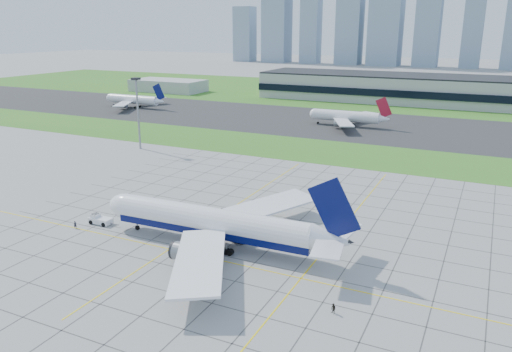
# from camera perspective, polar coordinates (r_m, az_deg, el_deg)

# --- Properties ---
(ground) EXTENTS (1400.00, 1400.00, 0.00)m
(ground) POSITION_cam_1_polar(r_m,az_deg,el_deg) (98.65, -4.36, -8.95)
(ground) COLOR #9C9D97
(ground) RESTS_ON ground
(grass_median) EXTENTS (700.00, 35.00, 0.04)m
(grass_median) POSITION_cam_1_polar(r_m,az_deg,el_deg) (177.89, 10.24, 2.54)
(grass_median) COLOR #397521
(grass_median) RESTS_ON ground
(asphalt_taxiway) EXTENTS (700.00, 75.00, 0.04)m
(asphalt_taxiway) POSITION_cam_1_polar(r_m,az_deg,el_deg) (230.24, 14.00, 5.50)
(asphalt_taxiway) COLOR #383838
(asphalt_taxiway) RESTS_ON ground
(grass_far) EXTENTS (700.00, 145.00, 0.04)m
(grass_far) POSITION_cam_1_polar(r_m,az_deg,el_deg) (337.48, 18.00, 8.59)
(grass_far) COLOR #397521
(grass_far) RESTS_ON ground
(apron_markings) EXTENTS (120.00, 130.00, 0.03)m
(apron_markings) POSITION_cam_1_polar(r_m,az_deg,el_deg) (107.32, -1.19, -6.70)
(apron_markings) COLOR #474744
(apron_markings) RESTS_ON ground
(terminal) EXTENTS (260.00, 43.00, 15.80)m
(terminal) POSITION_cam_1_polar(r_m,az_deg,el_deg) (308.61, 24.86, 8.67)
(terminal) COLOR #B7B7B2
(terminal) RESTS_ON ground
(service_block) EXTENTS (50.00, 25.00, 8.00)m
(service_block) POSITION_cam_1_polar(r_m,az_deg,el_deg) (354.65, -9.99, 10.15)
(service_block) COLOR #B7B7B2
(service_block) RESTS_ON ground
(light_mast) EXTENTS (2.50, 2.50, 25.60)m
(light_mast) POSITION_cam_1_polar(r_m,az_deg,el_deg) (184.49, -13.39, 7.98)
(light_mast) COLOR gray
(light_mast) RESTS_ON ground
(city_skyline) EXTENTS (523.00, 32.40, 160.00)m
(city_skyline) POSITION_cam_1_polar(r_m,az_deg,el_deg) (599.40, 21.52, 17.12)
(city_skyline) COLOR #8296AA
(city_skyline) RESTS_ON ground
(airliner) EXTENTS (55.42, 56.13, 17.44)m
(airliner) POSITION_cam_1_polar(r_m,az_deg,el_deg) (100.96, -4.79, -5.39)
(airliner) COLOR white
(airliner) RESTS_ON ground
(pushback_tug) EXTENTS (7.82, 2.87, 2.17)m
(pushback_tug) POSITION_cam_1_polar(r_m,az_deg,el_deg) (118.15, -17.44, -4.76)
(pushback_tug) COLOR white
(pushback_tug) RESTS_ON ground
(crew_near) EXTENTS (0.64, 0.73, 1.67)m
(crew_near) POSITION_cam_1_polar(r_m,az_deg,el_deg) (117.20, -19.95, -5.26)
(crew_near) COLOR black
(crew_near) RESTS_ON ground
(crew_far) EXTENTS (1.03, 0.94, 1.70)m
(crew_far) POSITION_cam_1_polar(r_m,az_deg,el_deg) (80.50, 8.83, -14.76)
(crew_far) COLOR black
(crew_far) RESTS_ON ground
(distant_jet_0) EXTENTS (36.96, 42.66, 14.08)m
(distant_jet_0) POSITION_cam_1_polar(r_m,az_deg,el_deg) (285.08, -13.78, 8.49)
(distant_jet_0) COLOR white
(distant_jet_0) RESTS_ON ground
(distant_jet_1) EXTENTS (34.76, 42.66, 14.08)m
(distant_jet_1) POSITION_cam_1_polar(r_m,az_deg,el_deg) (227.54, 10.40, 6.73)
(distant_jet_1) COLOR white
(distant_jet_1) RESTS_ON ground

